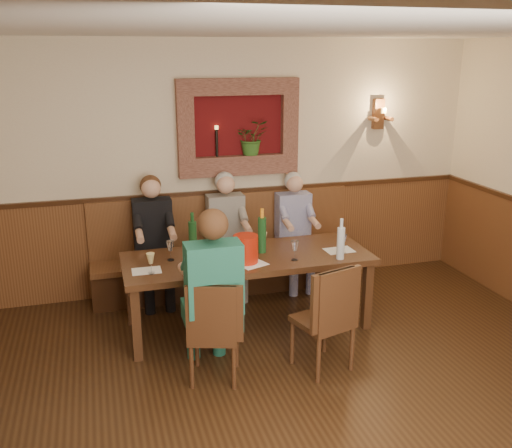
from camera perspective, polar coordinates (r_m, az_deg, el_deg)
The scene contains 29 objects.
ground_plane at distance 4.36m, azimuth 6.02°, elevation -20.72°, with size 6.00×6.00×0.00m, color black.
room_shell at distance 3.54m, azimuth 6.96°, elevation 4.27°, with size 6.04×6.04×2.82m.
wainscoting at distance 4.03m, azimuth 6.29°, elevation -14.09°, with size 6.02×6.02×1.15m.
wall_niche at distance 6.39m, azimuth -1.39°, elevation 9.24°, with size 1.36×0.30×1.06m.
wall_sconce at distance 6.96m, azimuth 12.20°, elevation 10.64°, with size 0.25×0.20×0.35m.
dining_table at distance 5.58m, azimuth -0.85°, elevation -3.92°, with size 2.40×0.90×0.75m.
bench at distance 6.56m, azimuth -3.00°, elevation -3.94°, with size 3.00×0.45×1.11m.
chair_near_left at distance 4.89m, azimuth -4.19°, elevation -12.46°, with size 0.51×0.51×0.91m.
chair_near_right at distance 5.05m, azimuth 6.76°, elevation -11.26°, with size 0.53×0.53×0.97m.
person_bench_left at distance 6.25m, azimuth -10.07°, elevation -2.77°, with size 0.41×0.50×1.41m.
person_bench_mid at distance 6.37m, azimuth -2.86°, elevation -2.18°, with size 0.41×0.50×1.40m.
person_bench_right at distance 6.60m, azimuth 3.92°, elevation -1.72°, with size 0.39×0.48×1.35m.
person_chair_front at distance 4.79m, azimuth -4.41°, elevation -8.27°, with size 0.45×0.55×1.49m.
spittoon_bucket at distance 5.34m, azimuth -1.03°, elevation -2.51°, with size 0.23×0.23×0.26m, color #B61E0B.
wine_bottle_green_a at distance 5.59m, azimuth 0.60°, elevation -1.02°, with size 0.10×0.10×0.45m.
wine_bottle_green_b at distance 5.56m, azimuth -6.34°, elevation -1.33°, with size 0.10×0.10×0.43m.
water_bottle at distance 5.48m, azimuth 8.47°, elevation -1.83°, with size 0.10×0.10×0.40m.
tasting_sheet_a at distance 5.27m, azimuth -10.89°, elevation -4.61°, with size 0.26×0.19×0.00m, color white.
tasting_sheet_b at distance 5.32m, azimuth -0.27°, elevation -4.07°, with size 0.25×0.18×0.00m, color white.
tasting_sheet_c at distance 5.76m, azimuth 8.31°, elevation -2.61°, with size 0.28×0.20×0.00m, color white.
tasting_sheet_d at distance 5.20m, azimuth -4.86°, elevation -4.65°, with size 0.31×0.22×0.00m, color white.
wine_glass_0 at distance 5.46m, azimuth -8.55°, elevation -2.66°, with size 0.08×0.08×0.19m, color white, non-canonical shape.
wine_glass_1 at distance 5.66m, azimuth 8.69°, elevation -1.97°, with size 0.08×0.08×0.19m, color white, non-canonical shape.
wine_glass_2 at distance 5.17m, azimuth -10.47°, elevation -3.90°, with size 0.08×0.08×0.19m, color #E8D48A, non-canonical shape.
wine_glass_3 at distance 5.22m, azimuth -2.24°, elevation -3.43°, with size 0.08×0.08×0.19m, color #E8D48A, non-canonical shape.
wine_glass_4 at distance 5.41m, azimuth -1.26°, elevation -2.65°, with size 0.08×0.08×0.19m, color #E8D48A, non-canonical shape.
wine_glass_5 at distance 5.22m, azimuth -6.84°, elevation -3.51°, with size 0.08×0.08×0.19m, color #E8D48A, non-canonical shape.
wine_glass_6 at distance 5.42m, azimuth 3.90°, elevation -2.67°, with size 0.08×0.08×0.19m, color white, non-canonical shape.
wine_glass_7 at distance 5.66m, azimuth 0.74°, elevation -1.76°, with size 0.08×0.08×0.19m, color #E8D48A, non-canonical shape.
Camera 1 is at (-1.36, -3.18, 2.65)m, focal length 40.00 mm.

